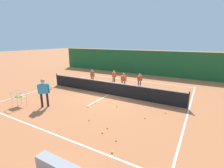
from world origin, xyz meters
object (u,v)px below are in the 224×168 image
student_2 (123,79)px  tennis_ball_7 (117,106)px  tennis_ball_9 (95,103)px  courtside_bench (58,168)px  student_0 (92,75)px  tennis_ball_0 (89,120)px  tennis_ball_10 (112,152)px  tennis_ball_3 (145,118)px  tennis_ball_6 (102,133)px  tennis_ball_8 (94,95)px  tennis_ball_2 (116,140)px  tennis_ball_5 (88,107)px  student_1 (114,76)px  tennis_net (109,88)px  tennis_ball_4 (165,113)px  student_3 (140,79)px  instructor (44,90)px  ball_cart (18,97)px  tennis_ball_1 (107,128)px

student_2 → tennis_ball_7: (1.40, -3.81, -0.73)m
tennis_ball_9 → courtside_bench: bearing=-65.5°
student_0 → tennis_ball_9: size_ratio=18.21×
tennis_ball_0 → tennis_ball_10: same height
tennis_ball_3 → tennis_ball_6: size_ratio=1.00×
tennis_ball_3 → tennis_ball_8: 4.67m
tennis_ball_2 → tennis_ball_10: (0.22, -0.70, 0.00)m
tennis_ball_5 → student_0: bearing=123.4°
student_2 → tennis_ball_6: bearing=-71.6°
student_1 → tennis_ball_0: (2.44, -6.98, -0.71)m
tennis_net → student_0: student_0 is taller
tennis_ball_4 → tennis_ball_6: size_ratio=1.00×
student_3 → tennis_ball_4: (3.02, -4.10, -0.70)m
tennis_net → instructor: instructor is taller
tennis_ball_2 → courtside_bench: 2.44m
ball_cart → tennis_ball_0: size_ratio=13.22×
ball_cart → student_1: bearing=72.4°
tennis_ball_2 → tennis_ball_1: bearing=141.4°
tennis_net → tennis_ball_10: 6.53m
tennis_ball_10 → tennis_ball_4: bearing=78.0°
instructor → tennis_ball_2: instructor is taller
tennis_ball_5 → student_1: bearing=103.3°
tennis_net → tennis_ball_9: (0.17, -2.02, -0.47)m
ball_cart → courtside_bench: size_ratio=0.60×
ball_cart → tennis_ball_7: ball_cart is taller
tennis_ball_7 → student_1: bearing=120.7°
student_2 → tennis_ball_8: student_2 is taller
student_0 → tennis_ball_3: 8.22m
tennis_ball_5 → tennis_ball_7: 1.73m
courtside_bench → tennis_ball_6: bearing=91.9°
tennis_ball_9 → courtside_bench: size_ratio=0.05×
tennis_ball_10 → tennis_ball_6: bearing=137.9°
student_3 → tennis_net: bearing=-114.9°
tennis_ball_8 → tennis_ball_9: same height
ball_cart → tennis_ball_3: (7.18, 2.15, -0.55)m
ball_cart → student_3: bearing=56.4°
tennis_ball_5 → tennis_ball_6: 3.04m
instructor → student_3: size_ratio=1.41×
student_2 → tennis_ball_1: (2.20, -6.23, -0.73)m
tennis_ball_8 → courtside_bench: size_ratio=0.05×
courtside_bench → tennis_ball_8: bearing=117.3°
student_0 → tennis_ball_10: size_ratio=18.21×
student_1 → tennis_ball_10: size_ratio=18.22×
tennis_ball_9 → tennis_ball_10: size_ratio=1.00×
tennis_ball_8 → tennis_ball_3: bearing=-20.6°
tennis_ball_5 → tennis_ball_9: same height
tennis_net → student_0: 3.89m
tennis_ball_7 → tennis_ball_5: bearing=-149.2°
tennis_net → tennis_ball_7: tennis_net is taller
instructor → tennis_ball_6: (4.58, -0.78, -0.99)m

